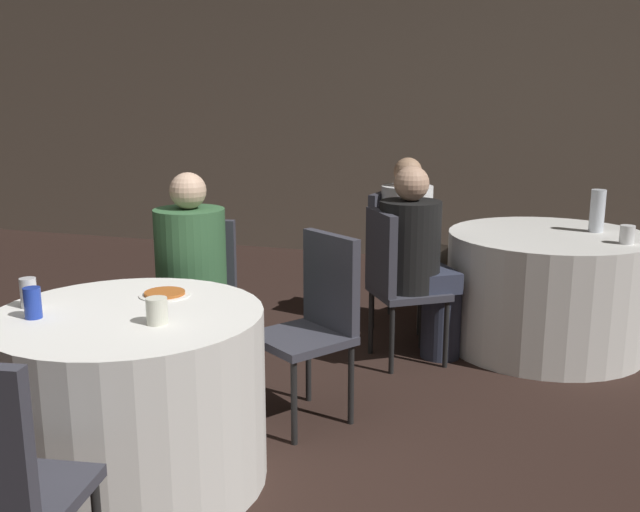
{
  "coord_description": "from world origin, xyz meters",
  "views": [
    {
      "loc": [
        1.49,
        -2.37,
        1.58
      ],
      "look_at": [
        0.51,
        0.76,
        0.83
      ],
      "focal_mm": 40.0,
      "sensor_mm": 36.0,
      "label": 1
    }
  ],
  "objects_px": {
    "chair_near_northeast": "(317,312)",
    "person_green_jacket": "(188,287)",
    "chair_far_west": "(393,247)",
    "soda_can_blue": "(33,303)",
    "table_near": "(133,397)",
    "bottle_far": "(597,211)",
    "chair_near_north": "(198,291)",
    "soda_can_silver": "(29,293)",
    "pizza_plate_near": "(165,294)",
    "person_white_shirt": "(415,242)",
    "table_far": "(546,290)",
    "person_black_shirt": "(419,263)",
    "chair_far_southwest": "(394,274)"
  },
  "relations": [
    {
      "from": "person_green_jacket",
      "to": "bottle_far",
      "type": "height_order",
      "value": "person_green_jacket"
    },
    {
      "from": "chair_near_north",
      "to": "chair_far_southwest",
      "type": "height_order",
      "value": "same"
    },
    {
      "from": "pizza_plate_near",
      "to": "chair_near_northeast",
      "type": "bearing_deg",
      "value": 45.47
    },
    {
      "from": "person_black_shirt",
      "to": "table_near",
      "type": "bearing_deg",
      "value": -61.07
    },
    {
      "from": "chair_far_west",
      "to": "person_white_shirt",
      "type": "xyz_separation_m",
      "value": [
        0.16,
        -0.03,
        0.05
      ]
    },
    {
      "from": "chair_far_west",
      "to": "bottle_far",
      "type": "relative_size",
      "value": 3.45
    },
    {
      "from": "chair_far_west",
      "to": "soda_can_blue",
      "type": "height_order",
      "value": "chair_far_west"
    },
    {
      "from": "chair_near_northeast",
      "to": "soda_can_silver",
      "type": "distance_m",
      "value": 1.3
    },
    {
      "from": "table_far",
      "to": "person_green_jacket",
      "type": "bearing_deg",
      "value": -141.4
    },
    {
      "from": "chair_far_southwest",
      "to": "bottle_far",
      "type": "height_order",
      "value": "bottle_far"
    },
    {
      "from": "chair_near_northeast",
      "to": "chair_far_west",
      "type": "relative_size",
      "value": 1.0
    },
    {
      "from": "chair_far_west",
      "to": "person_green_jacket",
      "type": "distance_m",
      "value": 1.74
    },
    {
      "from": "chair_near_north",
      "to": "bottle_far",
      "type": "height_order",
      "value": "bottle_far"
    },
    {
      "from": "table_near",
      "to": "soda_can_silver",
      "type": "relative_size",
      "value": 8.88
    },
    {
      "from": "chair_near_north",
      "to": "soda_can_silver",
      "type": "distance_m",
      "value": 1.06
    },
    {
      "from": "person_black_shirt",
      "to": "soda_can_silver",
      "type": "relative_size",
      "value": 9.62
    },
    {
      "from": "chair_near_north",
      "to": "soda_can_blue",
      "type": "distance_m",
      "value": 1.15
    },
    {
      "from": "chair_far_west",
      "to": "soda_can_blue",
      "type": "bearing_deg",
      "value": -10.27
    },
    {
      "from": "chair_far_west",
      "to": "person_green_jacket",
      "type": "relative_size",
      "value": 0.77
    },
    {
      "from": "person_green_jacket",
      "to": "pizza_plate_near",
      "type": "bearing_deg",
      "value": 97.14
    },
    {
      "from": "table_near",
      "to": "chair_far_west",
      "type": "relative_size",
      "value": 1.18
    },
    {
      "from": "chair_far_southwest",
      "to": "soda_can_silver",
      "type": "distance_m",
      "value": 2.06
    },
    {
      "from": "soda_can_silver",
      "to": "pizza_plate_near",
      "type": "bearing_deg",
      "value": 35.53
    },
    {
      "from": "pizza_plate_near",
      "to": "person_green_jacket",
      "type": "bearing_deg",
      "value": 107.61
    },
    {
      "from": "table_near",
      "to": "chair_far_west",
      "type": "distance_m",
      "value": 2.44
    },
    {
      "from": "chair_near_northeast",
      "to": "person_green_jacket",
      "type": "bearing_deg",
      "value": 34.59
    },
    {
      "from": "chair_near_northeast",
      "to": "bottle_far",
      "type": "xyz_separation_m",
      "value": [
        1.34,
        1.55,
        0.32
      ]
    },
    {
      "from": "soda_can_blue",
      "to": "bottle_far",
      "type": "bearing_deg",
      "value": 48.84
    },
    {
      "from": "chair_near_north",
      "to": "chair_near_northeast",
      "type": "bearing_deg",
      "value": 157.45
    },
    {
      "from": "chair_near_northeast",
      "to": "soda_can_silver",
      "type": "xyz_separation_m",
      "value": [
        -0.96,
        -0.84,
        0.24
      ]
    },
    {
      "from": "chair_near_north",
      "to": "chair_near_northeast",
      "type": "distance_m",
      "value": 0.73
    },
    {
      "from": "chair_near_northeast",
      "to": "table_far",
      "type": "bearing_deg",
      "value": -92.66
    },
    {
      "from": "person_white_shirt",
      "to": "table_far",
      "type": "bearing_deg",
      "value": 90.0
    },
    {
      "from": "chair_far_west",
      "to": "soda_can_blue",
      "type": "relative_size",
      "value": 7.52
    },
    {
      "from": "chair_far_west",
      "to": "person_white_shirt",
      "type": "height_order",
      "value": "person_white_shirt"
    },
    {
      "from": "soda_can_silver",
      "to": "table_far",
      "type": "bearing_deg",
      "value": 47.92
    },
    {
      "from": "pizza_plate_near",
      "to": "table_far",
      "type": "bearing_deg",
      "value": 50.57
    },
    {
      "from": "table_far",
      "to": "pizza_plate_near",
      "type": "bearing_deg",
      "value": -129.43
    },
    {
      "from": "table_far",
      "to": "person_black_shirt",
      "type": "distance_m",
      "value": 0.91
    },
    {
      "from": "chair_far_west",
      "to": "person_black_shirt",
      "type": "height_order",
      "value": "person_black_shirt"
    },
    {
      "from": "table_near",
      "to": "chair_near_north",
      "type": "relative_size",
      "value": 1.18
    },
    {
      "from": "person_green_jacket",
      "to": "pizza_plate_near",
      "type": "relative_size",
      "value": 5.46
    },
    {
      "from": "bottle_far",
      "to": "soda_can_silver",
      "type": "bearing_deg",
      "value": -133.89
    },
    {
      "from": "person_green_jacket",
      "to": "person_white_shirt",
      "type": "bearing_deg",
      "value": -130.62
    },
    {
      "from": "bottle_far",
      "to": "chair_far_southwest",
      "type": "bearing_deg",
      "value": -147.59
    },
    {
      "from": "soda_can_blue",
      "to": "person_green_jacket",
      "type": "bearing_deg",
      "value": 80.46
    },
    {
      "from": "chair_near_northeast",
      "to": "chair_far_southwest",
      "type": "relative_size",
      "value": 1.0
    },
    {
      "from": "chair_near_northeast",
      "to": "soda_can_silver",
      "type": "relative_size",
      "value": 7.52
    },
    {
      "from": "person_white_shirt",
      "to": "soda_can_blue",
      "type": "distance_m",
      "value": 2.73
    },
    {
      "from": "pizza_plate_near",
      "to": "chair_near_north",
      "type": "bearing_deg",
      "value": 106.05
    }
  ]
}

